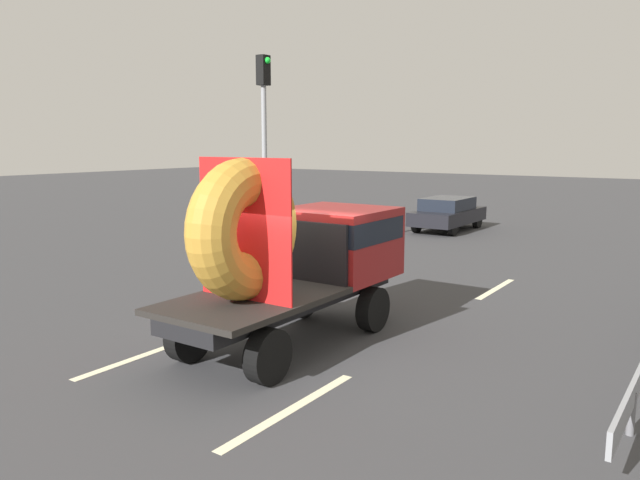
# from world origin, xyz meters

# --- Properties ---
(ground_plane) EXTENTS (120.00, 120.00, 0.00)m
(ground_plane) POSITION_xyz_m (0.00, 0.00, 0.00)
(ground_plane) COLOR #38383A
(flatbed_truck) EXTENTS (2.02, 5.12, 3.37)m
(flatbed_truck) POSITION_xyz_m (-0.03, 0.61, 1.67)
(flatbed_truck) COLOR black
(flatbed_truck) RESTS_ON ground_plane
(distant_sedan) EXTENTS (1.79, 4.18, 1.36)m
(distant_sedan) POSITION_xyz_m (-3.41, 15.50, 0.73)
(distant_sedan) COLOR black
(distant_sedan) RESTS_ON ground_plane
(traffic_light) EXTENTS (0.42, 0.36, 6.25)m
(traffic_light) POSITION_xyz_m (-5.93, 6.74, 4.04)
(traffic_light) COLOR gray
(traffic_light) RESTS_ON ground_plane
(lane_dash_left_near) EXTENTS (0.16, 2.39, 0.01)m
(lane_dash_left_near) POSITION_xyz_m (-1.72, -1.82, 0.00)
(lane_dash_left_near) COLOR beige
(lane_dash_left_near) RESTS_ON ground_plane
(lane_dash_left_far) EXTENTS (0.16, 2.02, 0.01)m
(lane_dash_left_far) POSITION_xyz_m (-1.72, 5.99, 0.00)
(lane_dash_left_far) COLOR beige
(lane_dash_left_far) RESTS_ON ground_plane
(lane_dash_right_near) EXTENTS (0.16, 2.91, 0.01)m
(lane_dash_right_near) POSITION_xyz_m (1.67, -1.92, 0.00)
(lane_dash_right_near) COLOR beige
(lane_dash_right_near) RESTS_ON ground_plane
(lane_dash_right_far) EXTENTS (0.16, 2.50, 0.01)m
(lane_dash_right_far) POSITION_xyz_m (1.67, 6.51, 0.00)
(lane_dash_right_far) COLOR beige
(lane_dash_right_far) RESTS_ON ground_plane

